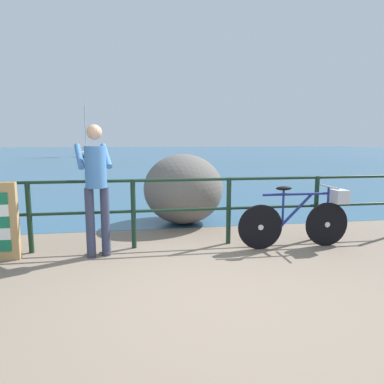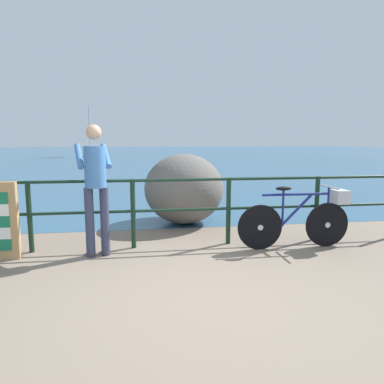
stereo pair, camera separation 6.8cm
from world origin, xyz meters
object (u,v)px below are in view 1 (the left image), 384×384
(bicycle, at_px, (304,216))
(person_at_railing, at_px, (96,184))
(sailboat, at_px, (86,150))
(breakwater_boulder_main, at_px, (183,189))

(bicycle, bearing_deg, person_at_railing, 178.59)
(sailboat, bearing_deg, breakwater_boulder_main, 1.51)
(bicycle, bearing_deg, sailboat, 103.41)
(bicycle, relative_size, person_at_railing, 0.96)
(person_at_railing, bearing_deg, breakwater_boulder_main, -53.03)
(bicycle, xyz_separation_m, person_at_railing, (-2.96, 0.07, 0.53))
(bicycle, height_order, person_at_railing, person_at_railing)
(bicycle, distance_m, person_at_railing, 3.01)
(bicycle, xyz_separation_m, sailboat, (-7.34, 30.70, 0.24))
(person_at_railing, distance_m, sailboat, 30.94)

